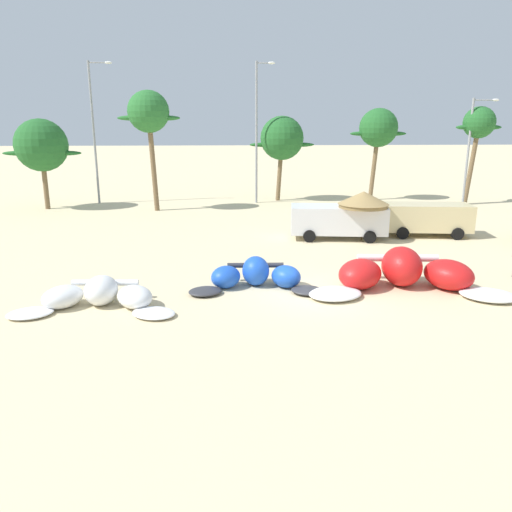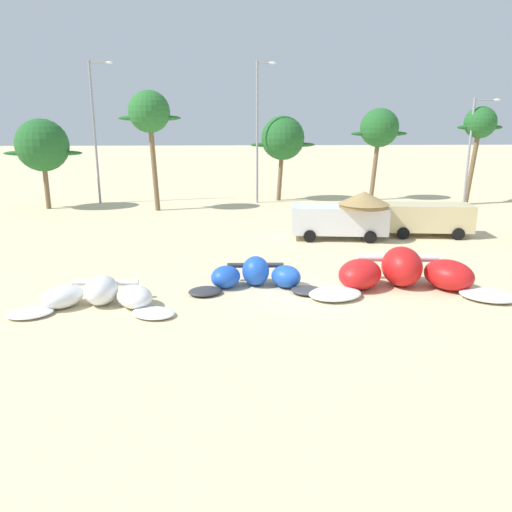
{
  "view_description": "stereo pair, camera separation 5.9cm",
  "coord_description": "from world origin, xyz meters",
  "px_view_note": "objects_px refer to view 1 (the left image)",
  "views": [
    {
      "loc": [
        -3.35,
        -17.84,
        6.33
      ],
      "look_at": [
        -2.2,
        2.0,
        1.0
      ],
      "focal_mm": 34.94,
      "sensor_mm": 36.0,
      "label": 1
    },
    {
      "loc": [
        -3.29,
        -17.84,
        6.33
      ],
      "look_at": [
        -2.2,
        2.0,
        1.0
      ],
      "focal_mm": 34.94,
      "sensor_mm": 36.0,
      "label": 2
    }
  ],
  "objects_px": {
    "palm_left_of_gap": "(282,139)",
    "palm_center_right": "(479,125)",
    "palm_left": "(149,113)",
    "lamppost_west_center": "(258,127)",
    "palm_center_left": "(378,129)",
    "lamppost_east_center": "(471,145)",
    "beach_umbrella_near_van": "(363,199)",
    "parked_van": "(425,217)",
    "kite_left": "(256,276)",
    "parked_car_second": "(336,219)",
    "palm_leftmost": "(41,146)",
    "lamppost_west": "(95,127)",
    "kite_left_of_center": "(404,274)",
    "kite_far_left": "(99,296)"
  },
  "relations": [
    {
      "from": "palm_left_of_gap",
      "to": "palm_center_right",
      "type": "xyz_separation_m",
      "value": [
        15.02,
        -2.85,
        1.1
      ]
    },
    {
      "from": "palm_left",
      "to": "lamppost_west_center",
      "type": "relative_size",
      "value": 0.79
    },
    {
      "from": "palm_center_left",
      "to": "lamppost_west_center",
      "type": "bearing_deg",
      "value": -174.38
    },
    {
      "from": "lamppost_east_center",
      "to": "lamppost_west_center",
      "type": "bearing_deg",
      "value": 172.7
    },
    {
      "from": "lamppost_east_center",
      "to": "beach_umbrella_near_van",
      "type": "bearing_deg",
      "value": -134.33
    },
    {
      "from": "parked_van",
      "to": "palm_center_right",
      "type": "height_order",
      "value": "palm_center_right"
    },
    {
      "from": "kite_left",
      "to": "parked_car_second",
      "type": "relative_size",
      "value": 1.0
    },
    {
      "from": "palm_leftmost",
      "to": "palm_center_left",
      "type": "xyz_separation_m",
      "value": [
        26.12,
        3.06,
        1.16
      ]
    },
    {
      "from": "palm_center_right",
      "to": "lamppost_west",
      "type": "bearing_deg",
      "value": 175.98
    },
    {
      "from": "palm_left",
      "to": "lamppost_west",
      "type": "distance_m",
      "value": 6.13
    },
    {
      "from": "kite_left_of_center",
      "to": "lamppost_west",
      "type": "distance_m",
      "value": 28.88
    },
    {
      "from": "kite_far_left",
      "to": "palm_leftmost",
      "type": "height_order",
      "value": "palm_leftmost"
    },
    {
      "from": "kite_left_of_center",
      "to": "palm_leftmost",
      "type": "xyz_separation_m",
      "value": [
        -20.54,
        20.07,
        4.1
      ]
    },
    {
      "from": "kite_left",
      "to": "kite_left_of_center",
      "type": "distance_m",
      "value": 5.83
    },
    {
      "from": "palm_left_of_gap",
      "to": "parked_van",
      "type": "bearing_deg",
      "value": -64.3
    },
    {
      "from": "palm_left_of_gap",
      "to": "lamppost_west",
      "type": "height_order",
      "value": "lamppost_west"
    },
    {
      "from": "palm_left",
      "to": "lamppost_west",
      "type": "height_order",
      "value": "lamppost_west"
    },
    {
      "from": "palm_center_right",
      "to": "lamppost_west",
      "type": "relative_size",
      "value": 0.69
    },
    {
      "from": "kite_far_left",
      "to": "palm_leftmost",
      "type": "relative_size",
      "value": 0.9
    },
    {
      "from": "palm_center_left",
      "to": "kite_far_left",
      "type": "bearing_deg",
      "value": -124.81
    },
    {
      "from": "beach_umbrella_near_van",
      "to": "palm_left",
      "type": "xyz_separation_m",
      "value": [
        -12.91,
        10.59,
        4.68
      ]
    },
    {
      "from": "palm_leftmost",
      "to": "palm_left_of_gap",
      "type": "bearing_deg",
      "value": 10.17
    },
    {
      "from": "beach_umbrella_near_van",
      "to": "lamppost_east_center",
      "type": "relative_size",
      "value": 0.34
    },
    {
      "from": "palm_leftmost",
      "to": "parked_van",
      "type": "bearing_deg",
      "value": -23.37
    },
    {
      "from": "kite_far_left",
      "to": "palm_left_of_gap",
      "type": "height_order",
      "value": "palm_left_of_gap"
    },
    {
      "from": "kite_left",
      "to": "palm_center_left",
      "type": "distance_m",
      "value": 25.92
    },
    {
      "from": "kite_left",
      "to": "parked_car_second",
      "type": "height_order",
      "value": "parked_car_second"
    },
    {
      "from": "kite_left",
      "to": "parked_car_second",
      "type": "xyz_separation_m",
      "value": [
        5.0,
        8.4,
        0.64
      ]
    },
    {
      "from": "kite_left_of_center",
      "to": "palm_center_left",
      "type": "xyz_separation_m",
      "value": [
        5.58,
        23.13,
        5.26
      ]
    },
    {
      "from": "palm_center_right",
      "to": "lamppost_west",
      "type": "height_order",
      "value": "lamppost_west"
    },
    {
      "from": "parked_car_second",
      "to": "palm_left",
      "type": "relative_size",
      "value": 0.64
    },
    {
      "from": "beach_umbrella_near_van",
      "to": "parked_van",
      "type": "height_order",
      "value": "beach_umbrella_near_van"
    },
    {
      "from": "kite_far_left",
      "to": "kite_left_of_center",
      "type": "height_order",
      "value": "kite_left_of_center"
    },
    {
      "from": "palm_center_right",
      "to": "palm_left",
      "type": "bearing_deg",
      "value": -176.25
    },
    {
      "from": "palm_left_of_gap",
      "to": "palm_center_right",
      "type": "bearing_deg",
      "value": -10.73
    },
    {
      "from": "palm_left",
      "to": "palm_center_left",
      "type": "relative_size",
      "value": 1.14
    },
    {
      "from": "palm_left",
      "to": "palm_center_left",
      "type": "bearing_deg",
      "value": 13.42
    },
    {
      "from": "kite_far_left",
      "to": "palm_center_left",
      "type": "bearing_deg",
      "value": 55.19
    },
    {
      "from": "kite_left",
      "to": "beach_umbrella_near_van",
      "type": "xyz_separation_m",
      "value": [
        6.32,
        7.78,
        1.84
      ]
    },
    {
      "from": "lamppost_west_center",
      "to": "kite_left_of_center",
      "type": "bearing_deg",
      "value": -78.72
    },
    {
      "from": "beach_umbrella_near_van",
      "to": "palm_center_left",
      "type": "distance_m",
      "value": 16.11
    },
    {
      "from": "kite_far_left",
      "to": "beach_umbrella_near_van",
      "type": "relative_size",
      "value": 2.15
    },
    {
      "from": "parked_car_second",
      "to": "palm_leftmost",
      "type": "xyz_separation_m",
      "value": [
        -19.73,
        11.19,
        3.6
      ]
    },
    {
      "from": "parked_van",
      "to": "lamppost_west",
      "type": "height_order",
      "value": "lamppost_west"
    },
    {
      "from": "kite_left_of_center",
      "to": "palm_left_of_gap",
      "type": "xyz_separation_m",
      "value": [
        -2.34,
        23.33,
        4.47
      ]
    },
    {
      "from": "kite_far_left",
      "to": "lamppost_east_center",
      "type": "bearing_deg",
      "value": 42.37
    },
    {
      "from": "kite_left_of_center",
      "to": "parked_car_second",
      "type": "height_order",
      "value": "parked_car_second"
    },
    {
      "from": "kite_left_of_center",
      "to": "lamppost_east_center",
      "type": "height_order",
      "value": "lamppost_east_center"
    },
    {
      "from": "beach_umbrella_near_van",
      "to": "palm_left",
      "type": "bearing_deg",
      "value": 140.65
    },
    {
      "from": "palm_left_of_gap",
      "to": "lamppost_east_center",
      "type": "relative_size",
      "value": 0.85
    }
  ]
}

